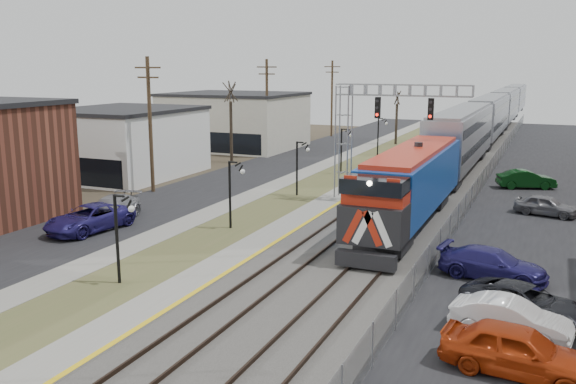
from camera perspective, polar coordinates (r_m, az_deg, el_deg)
The scene contains 23 objects.
street_west at distance 53.86m, azimuth -3.65°, elevation 1.76°, with size 7.00×120.00×0.04m, color black.
sidewalk at distance 51.98m, azimuth 0.77°, elevation 1.44°, with size 2.00×120.00×0.08m, color gray.
grass_median at distance 50.92m, azimuth 3.88°, elevation 1.18°, with size 4.00×120.00×0.06m, color #4D542C.
platform at distance 49.99m, azimuth 7.12°, elevation 1.03°, with size 2.00×120.00×0.24m, color gray.
ballast_bed at distance 48.85m, azimuth 12.75°, elevation 0.55°, with size 8.00×120.00×0.20m, color #595651.
platform_edge at distance 49.73m, azimuth 8.10°, elevation 1.09°, with size 0.24×120.00×0.01m, color gold.
track_near at distance 49.22m, azimuth 10.47°, elevation 0.93°, with size 1.58×120.00×0.15m.
track_far at distance 48.57m, azimuth 14.49°, elevation 0.61°, with size 1.58×120.00×0.15m.
train at distance 82.06m, azimuth 18.52°, elevation 6.67°, with size 3.00×108.65×5.33m.
signal_gantry at distance 41.95m, azimuth 7.48°, elevation 6.51°, with size 9.00×1.07×8.15m.
lampposts at distance 35.54m, azimuth -5.23°, elevation -0.22°, with size 0.14×62.14×4.00m.
utility_poles at distance 46.32m, azimuth -12.77°, elevation 6.08°, with size 0.28×80.28×10.00m.
fence at distance 48.14m, azimuth 17.69°, elevation 0.97°, with size 0.04×120.00×1.60m, color gray.
buildings_west at distance 50.06m, azimuth -19.23°, elevation 3.83°, with size 14.00×67.00×7.00m.
bare_trees at distance 57.45m, azimuth -2.93°, elevation 5.09°, with size 12.30×42.30×5.95m.
car_lot_a at distance 20.46m, azimuth 20.70°, elevation -13.77°, with size 1.86×4.62×1.57m, color #A22D0C.
car_lot_b at distance 23.04m, azimuth 20.10°, elevation -11.12°, with size 1.42×4.06×1.34m, color white.
car_lot_c at distance 24.74m, azimuth 21.27°, elevation -9.67°, with size 2.14×4.65×1.29m, color black.
car_lot_d at distance 28.65m, azimuth 18.62°, elevation -6.48°, with size 1.91×4.70×1.36m, color navy.
car_lot_e at distance 41.81m, azimuth 23.00°, elevation -1.21°, with size 1.52×3.79×1.29m, color slate.
car_lot_f at distance 50.45m, azimuth 21.38°, elevation 1.08°, with size 1.50×4.30×1.42m, color #0B3711.
car_street_a at distance 36.66m, azimuth -18.08°, elevation -2.40°, with size 2.49×5.39×1.50m, color navy.
car_street_b at distance 38.50m, azimuth -16.18°, elevation -1.63°, with size 2.09×5.14×1.49m, color gray.
Camera 1 is at (12.82, -12.15, 9.34)m, focal length 38.00 mm.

